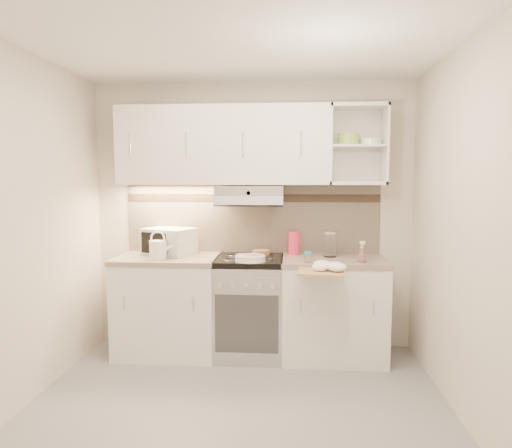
# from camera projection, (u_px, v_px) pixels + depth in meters

# --- Properties ---
(ground) EXTENTS (3.00, 3.00, 0.00)m
(ground) POSITION_uv_depth(u_px,v_px,m) (236.00, 417.00, 3.09)
(ground) COLOR gray
(ground) RESTS_ON ground
(room_shell) EXTENTS (3.04, 2.84, 2.52)m
(room_shell) POSITION_uv_depth(u_px,v_px,m) (241.00, 176.00, 3.29)
(room_shell) COLOR beige
(room_shell) RESTS_ON ground
(base_cabinet_left) EXTENTS (0.90, 0.60, 0.86)m
(base_cabinet_left) POSITION_uv_depth(u_px,v_px,m) (168.00, 307.00, 4.19)
(base_cabinet_left) COLOR white
(base_cabinet_left) RESTS_ON ground
(worktop_left) EXTENTS (0.92, 0.62, 0.04)m
(worktop_left) POSITION_uv_depth(u_px,v_px,m) (167.00, 259.00, 4.14)
(worktop_left) COLOR gray
(worktop_left) RESTS_ON base_cabinet_left
(base_cabinet_right) EXTENTS (0.90, 0.60, 0.86)m
(base_cabinet_right) POSITION_uv_depth(u_px,v_px,m) (333.00, 310.00, 4.08)
(base_cabinet_right) COLOR white
(base_cabinet_right) RESTS_ON ground
(worktop_right) EXTENTS (0.92, 0.62, 0.04)m
(worktop_right) POSITION_uv_depth(u_px,v_px,m) (334.00, 261.00, 4.04)
(worktop_right) COLOR gray
(worktop_right) RESTS_ON base_cabinet_right
(electric_range) EXTENTS (0.60, 0.60, 0.90)m
(electric_range) POSITION_uv_depth(u_px,v_px,m) (250.00, 306.00, 4.13)
(electric_range) COLOR #B7B7BC
(electric_range) RESTS_ON ground
(microwave) EXTENTS (0.53, 0.47, 0.25)m
(microwave) POSITION_uv_depth(u_px,v_px,m) (169.00, 241.00, 4.24)
(microwave) COLOR silver
(microwave) RESTS_ON worktop_left
(watering_can) EXTENTS (0.29, 0.15, 0.25)m
(watering_can) POSITION_uv_depth(u_px,v_px,m) (159.00, 249.00, 4.02)
(watering_can) COLOR white
(watering_can) RESTS_ON worktop_left
(plate_stack) EXTENTS (0.26, 0.26, 0.06)m
(plate_stack) POSITION_uv_depth(u_px,v_px,m) (250.00, 258.00, 3.90)
(plate_stack) COLOR white
(plate_stack) RESTS_ON electric_range
(bread_loaf) EXTENTS (0.16, 0.16, 0.04)m
(bread_loaf) POSITION_uv_depth(u_px,v_px,m) (261.00, 252.00, 4.24)
(bread_loaf) COLOR #986242
(bread_loaf) RESTS_ON electric_range
(pink_pitcher) EXTENTS (0.11, 0.11, 0.21)m
(pink_pitcher) POSITION_uv_depth(u_px,v_px,m) (294.00, 243.00, 4.25)
(pink_pitcher) COLOR #F12851
(pink_pitcher) RESTS_ON worktop_right
(glass_jar) EXTENTS (0.12, 0.12, 0.23)m
(glass_jar) POSITION_uv_depth(u_px,v_px,m) (330.00, 244.00, 4.11)
(glass_jar) COLOR white
(glass_jar) RESTS_ON worktop_right
(spice_jar) EXTENTS (0.06, 0.06, 0.09)m
(spice_jar) POSITION_uv_depth(u_px,v_px,m) (308.00, 257.00, 3.83)
(spice_jar) COLOR white
(spice_jar) RESTS_ON worktop_right
(spray_bottle) EXTENTS (0.07, 0.07, 0.19)m
(spray_bottle) POSITION_uv_depth(u_px,v_px,m) (362.00, 254.00, 3.84)
(spray_bottle) COLOR pink
(spray_bottle) RESTS_ON worktop_right
(cutting_board) EXTENTS (0.39, 0.36, 0.02)m
(cutting_board) POSITION_uv_depth(u_px,v_px,m) (321.00, 272.00, 3.61)
(cutting_board) COLOR tan
(cutting_board) RESTS_ON base_cabinet_right
(dish_towel) EXTENTS (0.34, 0.31, 0.08)m
(dish_towel) POSITION_uv_depth(u_px,v_px,m) (327.00, 265.00, 3.62)
(dish_towel) COLOR white
(dish_towel) RESTS_ON cutting_board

